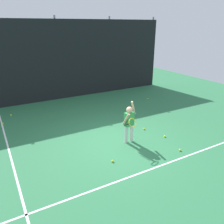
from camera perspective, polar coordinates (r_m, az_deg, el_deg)
The scene contains 15 objects.
ground_plane at distance 7.44m, azimuth 0.38°, elevation -7.69°, with size 20.00×20.00×0.00m, color #2D7247.
court_line_baseline at distance 6.22m, azimuth 8.57°, elevation -14.31°, with size 9.00×0.05×0.00m, color white.
court_line_sideline at distance 7.56m, azimuth -24.20°, elevation -9.19°, with size 0.05×9.00×0.00m, color white.
back_fence_windscreen at distance 11.69m, azimuth -13.23°, elevation 12.30°, with size 11.79×0.08×3.82m, color black.
fence_post_2 at distance 11.73m, azimuth -13.35°, elevation 12.70°, with size 0.09×0.09×3.97m, color slate.
fence_post_3 at distance 12.82m, azimuth -0.62°, elevation 13.91°, with size 0.09×0.09×3.97m, color slate.
fence_post_4 at distance 14.42m, azimuth 9.78°, elevation 14.41°, with size 0.09×0.09×3.97m, color slate.
tennis_player at distance 7.19m, azimuth 4.32°, elevation -2.36°, with size 0.63×0.67×1.35m.
tennis_ball_0 at distance 11.78m, azimuth 8.89°, elevation 3.27°, with size 0.07×0.07×0.07m, color #CCE033.
tennis_ball_1 at distance 7.97m, azimuth 13.03°, elevation -5.94°, with size 0.07×0.07×0.07m, color #CCE033.
tennis_ball_2 at distance 6.47m, azimuth 0.15°, elevation -12.14°, with size 0.07×0.07×0.07m, color #CCE033.
tennis_ball_3 at distance 8.38m, azimuth 8.05°, elevation -4.18°, with size 0.07×0.07×0.07m, color #CCE033.
tennis_ball_4 at distance 9.69m, azimuth -25.54°, elevation -2.57°, with size 0.07×0.07×0.07m, color #CCE033.
tennis_ball_5 at distance 7.27m, azimuth 16.59°, elevation -9.07°, with size 0.07×0.07×0.07m, color #CCE033.
tennis_ball_6 at distance 10.43m, azimuth -23.89°, elevation -0.70°, with size 0.07×0.07×0.07m, color #CCE033.
Camera 1 is at (-3.23, -5.66, 3.57)m, focal length 36.66 mm.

